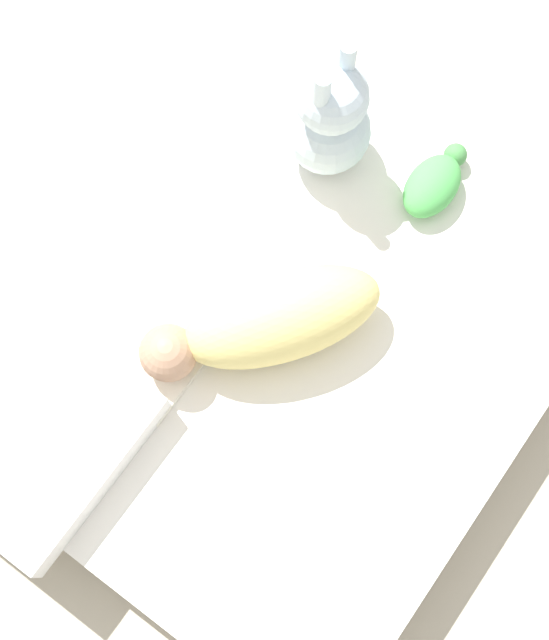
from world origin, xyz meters
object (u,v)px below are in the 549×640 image
swaddled_baby (270,321)px  pillow (32,432)px  turtle_plush (434,183)px  bunny_plush (329,119)px

swaddled_baby → pillow: bearing=7.1°
swaddled_baby → turtle_plush: swaddled_baby is taller
swaddled_baby → bunny_plush: (0.39, 0.14, 0.05)m
swaddled_baby → pillow: swaddled_baby is taller
pillow → turtle_plush: size_ratio=2.06×
pillow → swaddled_baby: bearing=-29.3°
bunny_plush → pillow: bearing=172.7°
bunny_plush → swaddled_baby: bearing=-160.5°
swaddled_baby → turtle_plush: 0.46m
pillow → bunny_plush: (0.82, -0.11, 0.10)m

